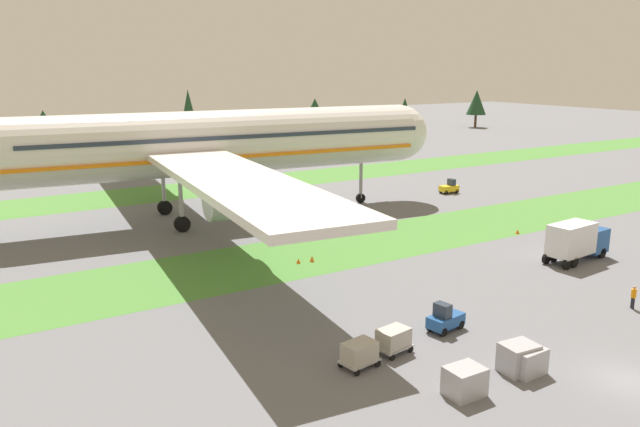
{
  "coord_description": "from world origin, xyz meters",
  "views": [
    {
      "loc": [
        -31.12,
        -17.99,
        17.2
      ],
      "look_at": [
        -2.38,
        29.03,
        4.0
      ],
      "focal_mm": 34.8,
      "sensor_mm": 36.0,
      "label": 1
    }
  ],
  "objects": [
    {
      "name": "ground_plane",
      "position": [
        0.0,
        0.0,
        0.0
      ],
      "size": [
        400.0,
        400.0,
        0.0
      ],
      "primitive_type": "plane",
      "color": "slate"
    },
    {
      "name": "grass_strip_near",
      "position": [
        0.0,
        30.02,
        0.0
      ],
      "size": [
        320.0,
        11.62,
        0.01
      ],
      "primitive_type": "cube",
      "color": "#4C8438",
      "rests_on": "ground"
    },
    {
      "name": "grass_strip_far",
      "position": [
        0.0,
        65.27,
        0.0
      ],
      "size": [
        320.0,
        11.62,
        0.01
      ],
      "primitive_type": "cube",
      "color": "#4C8438",
      "rests_on": "ground"
    },
    {
      "name": "airliner",
      "position": [
        -7.53,
        47.8,
        8.78
      ],
      "size": [
        61.57,
        76.19,
        24.47
      ],
      "rotation": [
        0.0,
        0.0,
        -1.67
      ],
      "color": "silver",
      "rests_on": "ground"
    },
    {
      "name": "baggage_tug",
      "position": [
        -4.02,
        10.4,
        0.81
      ],
      "size": [
        2.78,
        1.7,
        1.97
      ],
      "rotation": [
        0.0,
        0.0,
        -1.41
      ],
      "color": "#1E4C8E",
      "rests_on": "ground"
    },
    {
      "name": "cargo_dolly_lead",
      "position": [
        -8.98,
        9.59,
        0.92
      ],
      "size": [
        2.41,
        1.83,
        1.55
      ],
      "rotation": [
        0.0,
        0.0,
        -1.41
      ],
      "color": "#A3A3A8",
      "rests_on": "ground"
    },
    {
      "name": "cargo_dolly_second",
      "position": [
        -11.85,
        9.13,
        0.92
      ],
      "size": [
        2.41,
        1.83,
        1.55
      ],
      "rotation": [
        0.0,
        0.0,
        -1.41
      ],
      "color": "#A3A3A8",
      "rests_on": "ground"
    },
    {
      "name": "catering_truck",
      "position": [
        16.5,
        15.64,
        1.95
      ],
      "size": [
        7.12,
        2.87,
        3.58
      ],
      "rotation": [
        0.0,
        0.0,
        -1.49
      ],
      "color": "#1E4C8E",
      "rests_on": "ground"
    },
    {
      "name": "pushback_tractor",
      "position": [
        27.9,
        44.3,
        0.81
      ],
      "size": [
        2.72,
        1.55,
        1.97
      ],
      "rotation": [
        0.0,
        0.0,
        1.47
      ],
      "color": "yellow",
      "rests_on": "ground"
    },
    {
      "name": "ground_crew_marshaller",
      "position": [
        10.23,
        6.15,
        0.95
      ],
      "size": [
        0.38,
        0.47,
        1.74
      ],
      "rotation": [
        0.0,
        0.0,
        4.07
      ],
      "color": "black",
      "rests_on": "ground"
    },
    {
      "name": "uld_container_0",
      "position": [
        -4.38,
        3.89,
        0.86
      ],
      "size": [
        2.12,
        1.75,
        1.72
      ],
      "primitive_type": "cube",
      "rotation": [
        0.0,
        0.0,
        -0.08
      ],
      "color": "#A3A3A8",
      "rests_on": "ground"
    },
    {
      "name": "uld_container_1",
      "position": [
        -8.87,
        3.61,
        0.79
      ],
      "size": [
        2.01,
        1.62,
        1.59
      ],
      "primitive_type": "cube",
      "rotation": [
        0.0,
        0.0,
        -0.01
      ],
      "color": "#A3A3A8",
      "rests_on": "ground"
    },
    {
      "name": "uld_container_2",
      "position": [
        -4.12,
        3.56,
        0.77
      ],
      "size": [
        2.05,
        1.66,
        1.53
      ],
      "primitive_type": "cube",
      "rotation": [
        0.0,
        0.0,
        0.03
      ],
      "color": "#A3A3A8",
      "rests_on": "ground"
    },
    {
      "name": "taxiway_marker_0",
      "position": [
        -5.28,
        27.99,
        0.23
      ],
      "size": [
        0.44,
        0.44,
        0.45
      ],
      "primitive_type": "cone",
      "color": "orange",
      "rests_on": "ground"
    },
    {
      "name": "taxiway_marker_1",
      "position": [
        -4.01,
        27.75,
        0.29
      ],
      "size": [
        0.44,
        0.44,
        0.58
      ],
      "primitive_type": "cone",
      "color": "orange",
      "rests_on": "ground"
    },
    {
      "name": "taxiway_marker_2",
      "position": [
        19.25,
        24.69,
        0.24
      ],
      "size": [
        0.44,
        0.44,
        0.48
      ],
      "primitive_type": "cone",
      "color": "orange",
      "rests_on": "ground"
    },
    {
      "name": "distant_tree_line",
      "position": [
        3.42,
        108.94,
        6.55
      ],
      "size": [
        202.46,
        9.52,
        12.26
      ],
      "color": "#4C3823",
      "rests_on": "ground"
    }
  ]
}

